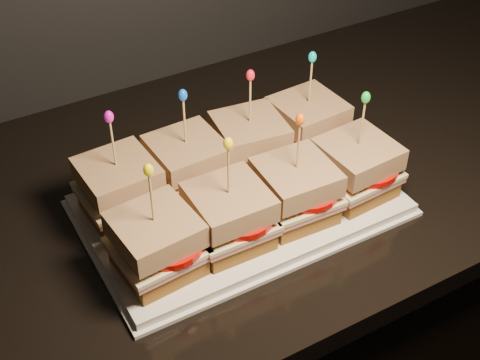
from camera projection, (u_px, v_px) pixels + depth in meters
granite_slab at (149, 213)px, 0.97m from camera, size 2.34×0.64×0.04m
platter at (240, 205)px, 0.94m from camera, size 0.42×0.26×0.02m
platter_rim at (240, 208)px, 0.95m from camera, size 0.44×0.27×0.01m
sandwich_0_bread_bot at (122, 204)px, 0.91m from camera, size 0.10×0.10×0.03m
sandwich_0_ham at (121, 194)px, 0.90m from camera, size 0.11×0.10×0.01m
sandwich_0_cheese at (120, 191)px, 0.90m from camera, size 0.11×0.11×0.01m
sandwich_0_tomato at (129, 186)px, 0.89m from camera, size 0.09×0.09×0.01m
sandwich_0_bread_top at (118, 174)px, 0.88m from camera, size 0.10×0.10×0.03m
sandwich_0_pick at (113, 146)px, 0.85m from camera, size 0.00×0.00×0.09m
sandwich_0_frill at (109, 117)px, 0.82m from camera, size 0.01×0.01×0.02m
sandwich_1_bread_bot at (188, 181)px, 0.95m from camera, size 0.10×0.10×0.03m
sandwich_1_ham at (188, 171)px, 0.94m from camera, size 0.11×0.10×0.01m
sandwich_1_cheese at (187, 168)px, 0.94m from camera, size 0.11×0.10×0.01m
sandwich_1_tomato at (197, 163)px, 0.93m from camera, size 0.09×0.09×0.01m
sandwich_1_bread_top at (186, 152)px, 0.92m from camera, size 0.10×0.10×0.03m
sandwich_1_pick at (185, 124)px, 0.89m from camera, size 0.00×0.00×0.09m
sandwich_1_frill at (183, 95)px, 0.86m from camera, size 0.01×0.01×0.02m
sandwich_2_bread_bot at (249, 159)px, 0.99m from camera, size 0.10×0.10×0.03m
sandwich_2_ham at (250, 150)px, 0.98m from camera, size 0.11×0.11×0.01m
sandwich_2_cheese at (250, 146)px, 0.97m from camera, size 0.12×0.11×0.01m
sandwich_2_tomato at (259, 142)px, 0.97m from camera, size 0.09×0.09×0.01m
sandwich_2_bread_top at (250, 131)px, 0.96m from camera, size 0.11×0.11×0.03m
sandwich_2_pick at (250, 103)px, 0.93m from camera, size 0.00×0.00×0.09m
sandwich_2_frill at (250, 75)px, 0.90m from camera, size 0.01×0.01×0.02m
sandwich_3_bread_bot at (306, 140)px, 1.03m from camera, size 0.10×0.10×0.03m
sandwich_3_ham at (307, 131)px, 1.02m from camera, size 0.11×0.10×0.01m
sandwich_3_cheese at (307, 127)px, 1.01m from camera, size 0.11×0.11×0.01m
sandwich_3_tomato at (316, 122)px, 1.01m from camera, size 0.09×0.09×0.01m
sandwich_3_bread_top at (308, 111)px, 0.99m from camera, size 0.10×0.10×0.03m
sandwich_3_pick at (310, 85)px, 0.96m from camera, size 0.00×0.00×0.09m
sandwich_3_frill at (312, 57)px, 0.94m from camera, size 0.01×0.01×0.02m
sandwich_4_bread_bot at (158, 260)px, 0.83m from camera, size 0.10×0.10×0.03m
sandwich_4_ham at (157, 250)px, 0.82m from camera, size 0.11×0.11×0.01m
sandwich_4_cheese at (157, 246)px, 0.82m from camera, size 0.11×0.11×0.01m
sandwich_4_tomato at (167, 242)px, 0.81m from camera, size 0.09×0.09×0.01m
sandwich_4_bread_top at (155, 230)px, 0.80m from camera, size 0.10×0.10×0.03m
sandwich_4_pick at (152, 201)px, 0.77m from camera, size 0.00×0.00×0.09m
sandwich_4_frill at (148, 170)px, 0.74m from camera, size 0.01×0.01×0.02m
sandwich_5_bread_bot at (229, 232)px, 0.87m from camera, size 0.09×0.09×0.03m
sandwich_5_ham at (229, 223)px, 0.86m from camera, size 0.10×0.10×0.01m
sandwich_5_cheese at (229, 219)px, 0.85m from camera, size 0.11×0.10×0.01m
sandwich_5_tomato at (240, 214)px, 0.85m from camera, size 0.09×0.09×0.01m
sandwich_5_bread_top at (229, 202)px, 0.84m from camera, size 0.10×0.10×0.03m
sandwich_5_pick at (228, 174)px, 0.81m from camera, size 0.00×0.00×0.09m
sandwich_5_frill at (228, 144)px, 0.78m from camera, size 0.01×0.01×0.02m
sandwich_6_bread_bot at (294, 207)px, 0.91m from camera, size 0.10×0.10×0.03m
sandwich_6_ham at (295, 197)px, 0.90m from camera, size 0.11×0.10×0.01m
sandwich_6_cheese at (295, 193)px, 0.89m from camera, size 0.11×0.10×0.01m
sandwich_6_tomato at (305, 189)px, 0.89m from camera, size 0.09×0.09×0.01m
sandwich_6_bread_top at (296, 177)px, 0.87m from camera, size 0.10×0.10×0.03m
sandwich_6_pick at (298, 149)px, 0.85m from camera, size 0.00×0.00×0.09m
sandwich_6_frill at (300, 119)px, 0.82m from camera, size 0.01×0.01×0.02m
sandwich_7_bread_bot at (354, 183)px, 0.95m from camera, size 0.10×0.10×0.03m
sandwich_7_ham at (355, 174)px, 0.94m from camera, size 0.11×0.10×0.01m
sandwich_7_cheese at (356, 170)px, 0.93m from camera, size 0.11×0.11×0.01m
sandwich_7_tomato at (366, 166)px, 0.93m from camera, size 0.09×0.09×0.01m
sandwich_7_bread_top at (358, 154)px, 0.91m from camera, size 0.10×0.10×0.03m
sandwich_7_pick at (362, 126)px, 0.88m from camera, size 0.00×0.00×0.09m
sandwich_7_frill at (366, 97)px, 0.85m from camera, size 0.01×0.01×0.02m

